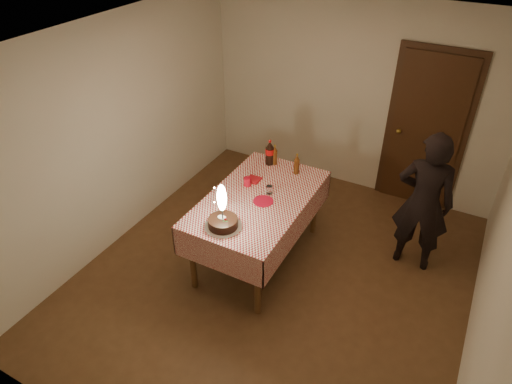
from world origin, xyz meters
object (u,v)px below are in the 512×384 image
at_px(red_cup, 247,182).
at_px(red_plate, 263,201).
at_px(cola_bottle, 270,153).
at_px(amber_bottle_right, 297,164).
at_px(clear_cup, 269,190).
at_px(amber_bottle_left, 275,155).
at_px(photographer, 424,203).
at_px(dining_table, 258,206).
at_px(birthday_cake, 223,217).

bearing_deg(red_cup, red_plate, -32.61).
distance_m(cola_bottle, amber_bottle_right, 0.37).
height_order(clear_cup, amber_bottle_left, amber_bottle_left).
distance_m(clear_cup, photographer, 1.65).
xyz_separation_m(amber_bottle_right, photographer, (1.43, 0.12, -0.14)).
relative_size(dining_table, birthday_cake, 3.51).
relative_size(birthday_cake, clear_cup, 5.44).
bearing_deg(photographer, amber_bottle_left, -178.25).
height_order(birthday_cake, cola_bottle, birthday_cake).
height_order(amber_bottle_left, photographer, photographer).
bearing_deg(birthday_cake, amber_bottle_right, 79.55).
relative_size(red_cup, amber_bottle_right, 0.39).
height_order(red_plate, red_cup, red_cup).
bearing_deg(red_plate, red_cup, 147.39).
distance_m(birthday_cake, cola_bottle, 1.30).
distance_m(dining_table, photographer, 1.77).
bearing_deg(photographer, clear_cup, -157.22).
height_order(birthday_cake, amber_bottle_right, birthday_cake).
xyz_separation_m(amber_bottle_left, photographer, (1.75, 0.05, -0.14)).
bearing_deg(amber_bottle_right, photographer, 4.98).
bearing_deg(red_cup, cola_bottle, 89.36).
bearing_deg(red_plate, photographer, 28.28).
bearing_deg(cola_bottle, red_cup, -90.64).
distance_m(dining_table, amber_bottle_right, 0.70).
distance_m(red_plate, photographer, 1.71).
bearing_deg(amber_bottle_left, clear_cup, -68.85).
relative_size(clear_cup, amber_bottle_right, 0.35).
xyz_separation_m(red_plate, red_cup, (-0.30, 0.19, 0.05)).
distance_m(amber_bottle_right, photographer, 1.44).
bearing_deg(dining_table, amber_bottle_left, 102.41).
bearing_deg(photographer, red_cup, -161.09).
relative_size(red_plate, amber_bottle_left, 0.86).
xyz_separation_m(dining_table, amber_bottle_left, (-0.16, 0.71, 0.23)).
height_order(clear_cup, photographer, photographer).
distance_m(red_plate, cola_bottle, 0.80).
height_order(amber_bottle_left, amber_bottle_right, same).
bearing_deg(amber_bottle_right, cola_bottle, 173.18).
distance_m(red_plate, amber_bottle_left, 0.80).
height_order(birthday_cake, photographer, photographer).
relative_size(red_cup, photographer, 0.06).
distance_m(red_cup, amber_bottle_left, 0.57).
height_order(red_plate, photographer, photographer).
distance_m(cola_bottle, photographer, 1.81).
relative_size(red_plate, clear_cup, 2.44).
height_order(dining_table, cola_bottle, cola_bottle).
bearing_deg(photographer, dining_table, -154.27).
distance_m(dining_table, clear_cup, 0.21).
bearing_deg(cola_bottle, amber_bottle_left, 27.38).
relative_size(clear_cup, cola_bottle, 0.28).
bearing_deg(clear_cup, birthday_cake, -100.69).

